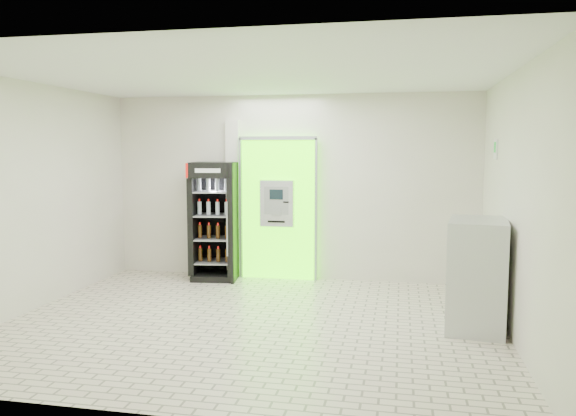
# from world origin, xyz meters

# --- Properties ---
(ground) EXTENTS (6.00, 6.00, 0.00)m
(ground) POSITION_xyz_m (0.00, 0.00, 0.00)
(ground) COLOR beige
(ground) RESTS_ON ground
(room_shell) EXTENTS (6.00, 6.00, 6.00)m
(room_shell) POSITION_xyz_m (0.00, 0.00, 1.84)
(room_shell) COLOR silver
(room_shell) RESTS_ON ground
(atm_assembly) EXTENTS (1.30, 0.24, 2.33)m
(atm_assembly) POSITION_xyz_m (-0.20, 2.41, 1.17)
(atm_assembly) COLOR #44FB02
(atm_assembly) RESTS_ON ground
(pillar) EXTENTS (0.22, 0.11, 2.60)m
(pillar) POSITION_xyz_m (-0.98, 2.45, 1.30)
(pillar) COLOR silver
(pillar) RESTS_ON ground
(beverage_cooler) EXTENTS (0.80, 0.75, 1.92)m
(beverage_cooler) POSITION_xyz_m (-1.20, 2.18, 0.92)
(beverage_cooler) COLOR black
(beverage_cooler) RESTS_ON ground
(steel_cabinet) EXTENTS (0.78, 1.06, 1.30)m
(steel_cabinet) POSITION_xyz_m (2.66, 0.33, 0.65)
(steel_cabinet) COLOR #B7BAC0
(steel_cabinet) RESTS_ON ground
(exit_sign) EXTENTS (0.02, 0.22, 0.26)m
(exit_sign) POSITION_xyz_m (2.99, 1.40, 2.12)
(exit_sign) COLOR white
(exit_sign) RESTS_ON room_shell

